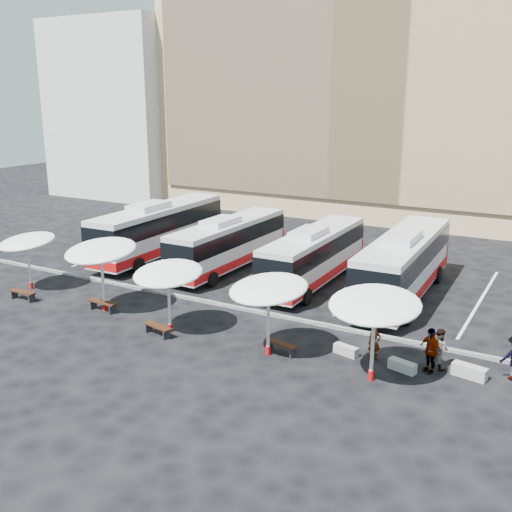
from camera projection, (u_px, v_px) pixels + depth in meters
The scene contains 24 objects.
ground at pixel (211, 308), 31.01m from camera, with size 120.00×120.00×0.00m, color black.
sandstone_building at pixel (401, 71), 54.47m from camera, with size 42.00×18.25×29.60m.
apartment_block at pixel (137, 109), 65.40m from camera, with size 14.00×14.00×18.00m, color silver.
curb_divider at pixel (216, 303), 31.41m from camera, with size 34.00×0.25×0.15m, color black.
bay_lines at pixel (281, 269), 37.73m from camera, with size 24.15×12.00×0.01m.
bus_0 at pixel (159, 228), 40.34m from camera, with size 3.05×12.05×3.80m.
bus_1 at pixel (229, 242), 37.41m from camera, with size 2.59×10.73×3.40m.
bus_2 at pixel (314, 255), 34.51m from camera, with size 2.63×10.78×3.41m.
bus_3 at pixel (404, 263), 32.17m from camera, with size 3.06×11.94×3.77m.
sunshade_0 at pixel (27, 242), 33.31m from camera, with size 3.82×3.84×3.23m.
sunshade_1 at pixel (101, 251), 29.77m from camera, with size 3.70×3.75×3.71m.
sunshade_2 at pixel (168, 274), 27.17m from camera, with size 3.34×3.38×3.32m.
sunshade_3 at pixel (268, 289), 24.69m from camera, with size 4.33×4.35×3.46m.
sunshade_4 at pixel (375, 305), 22.39m from camera, with size 3.54×3.59×3.64m.
wood_bench_0 at pixel (23, 293), 32.06m from camera, with size 1.65×0.48×0.50m.
wood_bench_1 at pixel (103, 304), 30.43m from camera, with size 1.69×0.52×0.51m.
wood_bench_2 at pixel (158, 328), 27.38m from camera, with size 1.64×0.76×0.49m.
wood_bench_3 at pixel (281, 345), 25.50m from camera, with size 1.61×0.70×0.48m.
conc_bench_0 at pixel (346, 350), 25.40m from camera, with size 1.08×0.36×0.41m, color gray.
conc_bench_1 at pixel (402, 366), 23.91m from camera, with size 1.14×0.38×0.43m, color gray.
conc_bench_2 at pixel (469, 372), 23.36m from camera, with size 1.33×0.44×0.50m, color gray.
passenger_0 at pixel (374, 343), 24.75m from camera, with size 0.56×0.37×1.53m, color black.
passenger_1 at pixel (439, 349), 23.99m from camera, with size 0.82×0.64×1.69m, color black.
passenger_2 at pixel (430, 350), 23.66m from camera, with size 1.09×0.46×1.87m, color black.
Camera 1 is at (16.34, -24.31, 10.78)m, focal length 42.00 mm.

